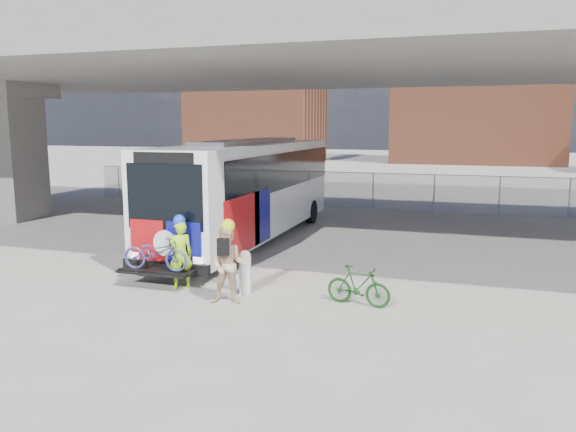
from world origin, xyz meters
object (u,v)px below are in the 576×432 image
at_px(bollard, 245,271).
at_px(cyclist_hivis, 180,253).
at_px(bus, 250,183).
at_px(cyclist_tan, 228,264).
at_px(bike_parked, 358,286).

distance_m(bollard, cyclist_hivis, 1.84).
xyz_separation_m(bus, cyclist_tan, (2.31, -7.14, -1.14)).
relative_size(bus, bollard, 11.49).
bearing_deg(bike_parked, cyclist_tan, 115.05).
relative_size(bus, bike_parked, 8.25).
bearing_deg(bike_parked, bus, 49.32).
distance_m(bus, cyclist_tan, 7.59).
relative_size(bus, cyclist_hivis, 6.65).
height_order(bus, bollard, bus).
bearing_deg(bollard, bus, 110.72).
bearing_deg(cyclist_tan, cyclist_hivis, 138.59).
height_order(bollard, cyclist_hivis, cyclist_hivis).
relative_size(bollard, bike_parked, 0.72).
distance_m(bus, cyclist_hivis, 6.46).
bearing_deg(bollard, bike_parked, 0.00).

